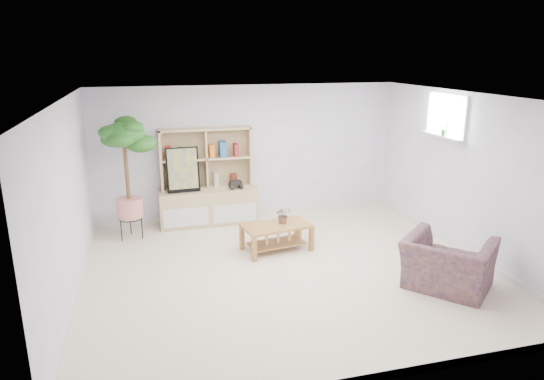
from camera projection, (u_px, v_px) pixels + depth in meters
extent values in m
cube|color=beige|center=(288.00, 270.00, 6.78)|extent=(5.50, 5.00, 0.01)
cube|color=silver|center=(289.00, 97.00, 6.13)|extent=(5.50, 5.00, 0.01)
cube|color=white|center=(249.00, 152.00, 8.78)|extent=(5.50, 0.01, 2.40)
cube|color=white|center=(373.00, 264.00, 4.13)|extent=(5.50, 0.01, 2.40)
cube|color=white|center=(68.00, 204.00, 5.78)|extent=(0.01, 5.00, 2.40)
cube|color=white|center=(467.00, 175.00, 7.14)|extent=(0.01, 5.00, 2.40)
cube|color=white|center=(442.00, 136.00, 7.54)|extent=(0.14, 1.00, 0.04)
imported|color=#19772A|center=(283.00, 215.00, 7.41)|extent=(0.25, 0.22, 0.26)
imported|color=#161A43|center=(448.00, 261.00, 6.17)|extent=(1.37, 1.39, 0.77)
imported|color=#14490E|center=(445.00, 129.00, 7.45)|extent=(0.14, 0.12, 0.22)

